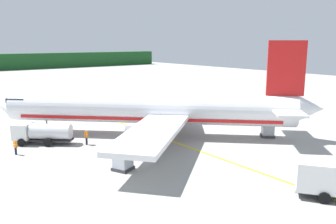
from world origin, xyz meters
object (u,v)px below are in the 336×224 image
Objects in this scene: service_truck_baggage at (335,179)px; cargo_container_mid at (123,160)px; cargo_container_near at (268,130)px; crew_loader_left at (15,146)px; crew_marshaller at (86,136)px; airliner_foreground at (153,109)px; service_truck_fuel at (42,132)px.

service_truck_baggage is 17.87m from cargo_container_mid.
service_truck_baggage reaches higher than cargo_container_near.
cargo_container_mid is 1.31× the size of crew_loader_left.
crew_marshaller is at bearing -8.84° from crew_loader_left.
cargo_container_mid is at bearing -95.02° from crew_marshaller.
service_truck_fuel is (-12.48, 4.84, -1.99)m from airliner_foreground.
airliner_foreground is at bearing -8.75° from crew_loader_left.
crew_marshaller is 7.58m from crew_loader_left.
cargo_container_near is at bearing -28.88° from crew_marshaller.
cargo_container_near reaches higher than crew_marshaller.
cargo_container_near is 22.23m from crew_marshaller.
service_truck_baggage is at bearing -127.60° from cargo_container_near.
crew_loader_left is (-26.96, 11.90, 0.07)m from cargo_container_near.
service_truck_baggage is 3.35× the size of crew_marshaller.
airliner_foreground is 13.54m from service_truck_fuel.
crew_marshaller is at bearing 151.12° from cargo_container_near.
airliner_foreground is at bearing 41.58° from cargo_container_mid.
airliner_foreground is 12.79m from cargo_container_mid.
airliner_foreground reaches higher than crew_loader_left.
airliner_foreground is 18.15× the size of crew_marshaller.
service_truck_fuel is 2.98× the size of cargo_container_mid.
service_truck_fuel is at bearing 103.22° from cargo_container_mid.
service_truck_fuel is 5.30m from crew_marshaller.
crew_loader_left is (-16.04, 2.47, -2.44)m from airliner_foreground.
crew_loader_left is (-3.55, -2.37, -0.45)m from service_truck_fuel.
airliner_foreground is 5.41× the size of service_truck_baggage.
cargo_container_near is at bearing -40.82° from airliner_foreground.
cargo_container_mid is at bearing 122.26° from service_truck_baggage.
service_truck_baggage reaches higher than crew_marshaller.
cargo_container_near is at bearing -23.82° from crew_loader_left.
service_truck_fuel reaches higher than crew_loader_left.
service_truck_baggage reaches higher than service_truck_fuel.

